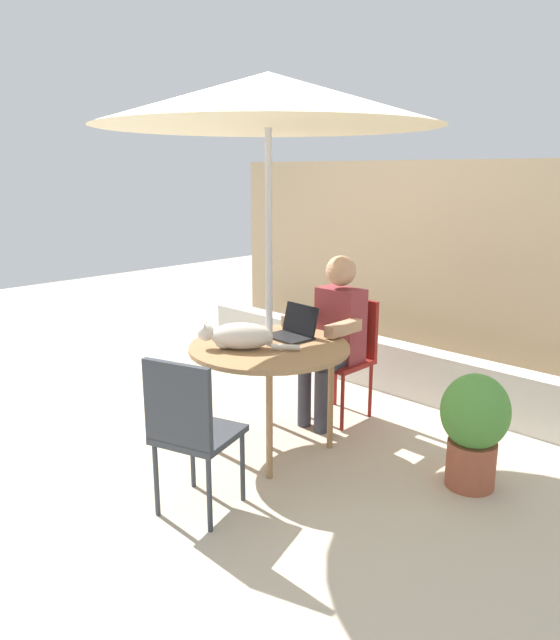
# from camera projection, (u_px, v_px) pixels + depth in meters

# --- Properties ---
(ground_plane) EXTENTS (14.00, 14.00, 0.00)m
(ground_plane) POSITION_uv_depth(u_px,v_px,m) (270.00, 448.00, 4.05)
(ground_plane) COLOR beige
(fence_back) EXTENTS (4.89, 0.08, 1.92)m
(fence_back) POSITION_uv_depth(u_px,v_px,m) (442.00, 271.00, 5.33)
(fence_back) COLOR tan
(fence_back) RESTS_ON ground
(planter_wall_low) EXTENTS (4.40, 0.20, 0.42)m
(planter_wall_low) POSITION_uv_depth(u_px,v_px,m) (395.00, 367.00, 5.05)
(planter_wall_low) COLOR beige
(planter_wall_low) RESTS_ON ground
(patio_table) EXTENTS (1.05, 1.05, 0.73)m
(patio_table) POSITION_uv_depth(u_px,v_px,m) (269.00, 354.00, 3.89)
(patio_table) COLOR #9E754C
(patio_table) RESTS_ON ground
(patio_umbrella) EXTENTS (2.08, 2.08, 2.39)m
(patio_umbrella) POSITION_uv_depth(u_px,v_px,m) (268.00, 101.00, 3.51)
(patio_umbrella) COLOR #B7B7BC
(patio_umbrella) RESTS_ON ground
(chair_occupied) EXTENTS (0.40, 0.40, 0.90)m
(chair_occupied) POSITION_uv_depth(u_px,v_px,m) (347.00, 348.00, 4.50)
(chair_occupied) COLOR maroon
(chair_occupied) RESTS_ON ground
(chair_empty) EXTENTS (0.50, 0.50, 0.90)m
(chair_empty) POSITION_uv_depth(u_px,v_px,m) (189.00, 425.00, 3.14)
(chair_empty) COLOR #33383F
(chair_empty) RESTS_ON ground
(person_seated) EXTENTS (0.48, 0.48, 1.24)m
(person_seated) POSITION_uv_depth(u_px,v_px,m) (334.00, 330.00, 4.35)
(person_seated) COLOR maroon
(person_seated) RESTS_ON ground
(laptop) EXTENTS (0.32, 0.27, 0.21)m
(laptop) POSITION_uv_depth(u_px,v_px,m) (295.00, 328.00, 4.05)
(laptop) COLOR black
(laptop) RESTS_ON patio_table
(cat) EXTENTS (0.54, 0.44, 0.17)m
(cat) POSITION_uv_depth(u_px,v_px,m) (238.00, 336.00, 3.78)
(cat) COLOR silver
(cat) RESTS_ON patio_table
(potted_plant_near_fence) EXTENTS (0.40, 0.40, 0.70)m
(potted_plant_near_fence) POSITION_uv_depth(u_px,v_px,m) (474.00, 425.00, 3.48)
(potted_plant_near_fence) COLOR #9E5138
(potted_plant_near_fence) RESTS_ON ground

